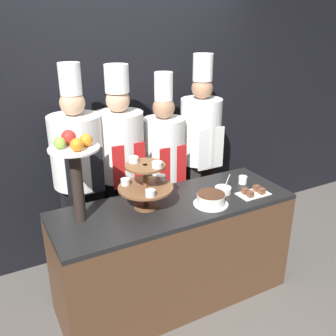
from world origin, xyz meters
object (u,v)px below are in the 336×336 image
at_px(tiered_stand, 146,182).
at_px(chef_left, 79,173).
at_px(serving_bowl_near, 223,190).
at_px(fruit_pedestal, 75,163).
at_px(chef_center_left, 121,164).
at_px(cake_square_tray, 253,192).
at_px(cup_white, 243,180).
at_px(chef_center_right, 164,163).
at_px(chef_right, 200,148).
at_px(cake_round, 211,199).

xyz_separation_m(tiered_stand, chef_left, (-0.33, 0.55, -0.06)).
height_order(serving_bowl_near, chef_left, chef_left).
distance_m(fruit_pedestal, chef_center_left, 0.76).
distance_m(tiered_stand, serving_bowl_near, 0.67).
bearing_deg(cake_square_tray, cup_white, 74.27).
distance_m(fruit_pedestal, cup_white, 1.42).
distance_m(cake_square_tray, chef_center_right, 0.85).
bearing_deg(chef_right, cup_white, -82.63).
xyz_separation_m(cup_white, serving_bowl_near, (-0.25, -0.07, -0.01)).
distance_m(serving_bowl_near, chef_left, 1.16).
relative_size(cake_round, chef_right, 0.14).
bearing_deg(fruit_pedestal, chef_center_left, 44.88).
relative_size(tiered_stand, chef_right, 0.21).
xyz_separation_m(fruit_pedestal, cup_white, (1.36, -0.05, -0.39)).
xyz_separation_m(cake_square_tray, chef_left, (-1.16, 0.75, 0.12)).
bearing_deg(cup_white, serving_bowl_near, -165.27).
height_order(chef_left, chef_center_right, chef_left).
relative_size(fruit_pedestal, chef_center_right, 0.36).
bearing_deg(chef_center_right, cake_round, -89.52).
distance_m(cake_round, serving_bowl_near, 0.23).
xyz_separation_m(cup_white, chef_right, (-0.07, 0.55, 0.13)).
bearing_deg(chef_left, serving_bowl_near, -32.42).
bearing_deg(chef_center_left, tiered_stand, -92.80).
bearing_deg(tiered_stand, cake_round, -23.45).
height_order(tiered_stand, chef_center_right, chef_center_right).
distance_m(cake_round, chef_right, 0.84).
distance_m(cake_round, cake_square_tray, 0.39).
bearing_deg(chef_left, cake_square_tray, -32.93).
bearing_deg(chef_center_right, cake_square_tray, -62.24).
xyz_separation_m(chef_left, chef_center_right, (0.77, 0.00, -0.06)).
bearing_deg(tiered_stand, chef_center_left, 87.20).
xyz_separation_m(cup_white, chef_center_left, (-0.86, 0.55, 0.11)).
bearing_deg(tiered_stand, fruit_pedestal, 174.13).
distance_m(tiered_stand, chef_left, 0.64).
xyz_separation_m(tiered_stand, cake_square_tray, (0.83, -0.21, -0.18)).
bearing_deg(chef_center_left, cake_round, -60.70).
xyz_separation_m(cup_white, chef_center_right, (-0.45, 0.55, 0.04)).
xyz_separation_m(tiered_stand, cake_round, (0.44, -0.19, -0.15)).
bearing_deg(serving_bowl_near, tiered_stand, 173.71).
relative_size(chef_left, chef_center_right, 1.07).
height_order(tiered_stand, serving_bowl_near, tiered_stand).
bearing_deg(chef_right, tiered_stand, -146.22).
bearing_deg(serving_bowl_near, cup_white, 14.73).
xyz_separation_m(tiered_stand, chef_center_left, (0.03, 0.55, -0.06)).
relative_size(cup_white, cake_square_tray, 0.28).
xyz_separation_m(fruit_pedestal, chef_center_left, (0.50, 0.50, -0.28)).
distance_m(cake_round, chef_center_right, 0.74).
bearing_deg(cake_round, fruit_pedestal, 165.29).
distance_m(cake_square_tray, chef_center_left, 1.11).
relative_size(serving_bowl_near, chef_left, 0.08).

